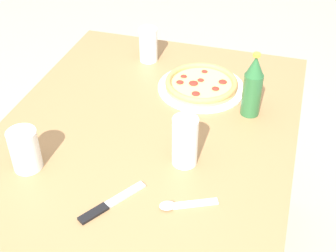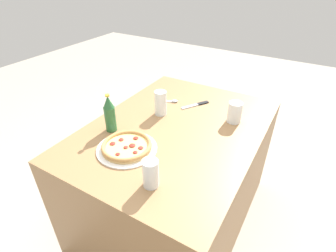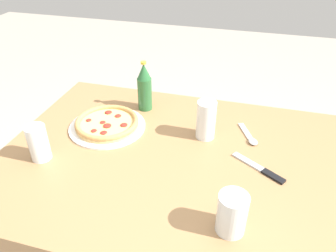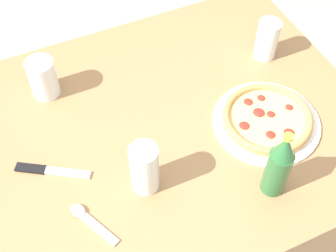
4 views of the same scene
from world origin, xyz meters
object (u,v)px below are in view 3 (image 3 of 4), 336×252
(glass_iced_tea, at_px, (206,121))
(spoon, at_px, (250,138))
(glass_cola, at_px, (39,145))
(beer_bottle, at_px, (145,87))
(knife, at_px, (260,169))
(glass_mango_juice, at_px, (232,215))
(pizza_pepperoni, at_px, (107,124))

(glass_iced_tea, relative_size, spoon, 1.01)
(glass_cola, height_order, glass_iced_tea, glass_iced_tea)
(beer_bottle, bearing_deg, knife, -29.31)
(glass_mango_juice, xyz_separation_m, spoon, (0.03, 0.45, -0.05))
(pizza_pepperoni, bearing_deg, knife, -9.34)
(glass_iced_tea, bearing_deg, spoon, 10.22)
(knife, distance_m, spoon, 0.18)
(beer_bottle, xyz_separation_m, spoon, (0.46, -0.11, -0.10))
(glass_cola, height_order, knife, glass_cola)
(pizza_pepperoni, distance_m, beer_bottle, 0.23)
(glass_iced_tea, relative_size, beer_bottle, 0.69)
(pizza_pepperoni, bearing_deg, glass_cola, -120.54)
(glass_mango_juice, bearing_deg, pizza_pepperoni, 144.92)
(glass_cola, distance_m, spoon, 0.77)
(glass_mango_juice, relative_size, knife, 0.67)
(beer_bottle, relative_size, spoon, 1.47)
(pizza_pepperoni, relative_size, knife, 1.67)
(beer_bottle, bearing_deg, glass_cola, -119.47)
(glass_iced_tea, bearing_deg, beer_bottle, 153.96)
(knife, xyz_separation_m, spoon, (-0.05, 0.17, 0.00))
(glass_iced_tea, distance_m, glass_mango_juice, 0.44)
(spoon, bearing_deg, knife, -75.32)
(pizza_pepperoni, distance_m, glass_cola, 0.28)
(knife, bearing_deg, glass_cola, -169.26)
(glass_iced_tea, height_order, glass_mango_juice, glass_iced_tea)
(glass_iced_tea, height_order, knife, glass_iced_tea)
(glass_iced_tea, xyz_separation_m, spoon, (0.17, 0.03, -0.06))
(spoon, bearing_deg, glass_cola, -155.88)
(glass_iced_tea, relative_size, knife, 0.83)
(pizza_pepperoni, relative_size, glass_mango_juice, 2.47)
(pizza_pepperoni, height_order, glass_cola, glass_cola)
(pizza_pepperoni, xyz_separation_m, spoon, (0.56, 0.07, -0.01))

